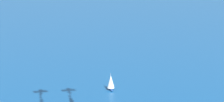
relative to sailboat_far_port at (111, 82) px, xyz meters
name	(u,v)px	position (x,y,z in m)	size (l,w,h in m)	color
sailboat_far_port	(111,82)	(0.00, 0.00, 0.00)	(5.83, 6.66, 8.96)	#23478C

